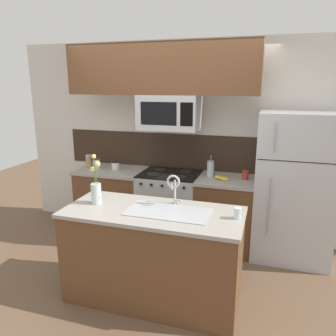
{
  "coord_description": "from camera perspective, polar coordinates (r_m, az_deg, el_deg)",
  "views": [
    {
      "loc": [
        1.19,
        -3.01,
        2.04
      ],
      "look_at": [
        0.17,
        0.27,
        1.16
      ],
      "focal_mm": 35.0,
      "sensor_mm": 36.0,
      "label": 1
    }
  ],
  "objects": [
    {
      "name": "stove_range",
      "position": [
        4.39,
        0.3,
        -6.73
      ],
      "size": [
        0.76,
        0.64,
        0.93
      ],
      "color": "#B7BABF",
      "rests_on": "ground"
    },
    {
      "name": "banana_bunch",
      "position": [
        4.04,
        9.3,
        -1.74
      ],
      "size": [
        0.19,
        0.13,
        0.08
      ],
      "color": "yellow",
      "rests_on": "back_counter_right"
    },
    {
      "name": "storage_jar_tall",
      "position": [
        4.67,
        -13.64,
        1.12
      ],
      "size": [
        0.08,
        0.08,
        0.18
      ],
      "color": "#997F5B",
      "rests_on": "back_counter_left"
    },
    {
      "name": "storage_jar_medium",
      "position": [
        4.63,
        -12.32,
        0.8
      ],
      "size": [
        0.1,
        0.1,
        0.14
      ],
      "color": "silver",
      "rests_on": "back_counter_left"
    },
    {
      "name": "ground_plane",
      "position": [
        3.83,
        -3.85,
        -17.86
      ],
      "size": [
        10.0,
        10.0,
        0.0
      ],
      "primitive_type": "plane",
      "color": "brown"
    },
    {
      "name": "refrigerator",
      "position": [
        4.12,
        21.03,
        -3.11
      ],
      "size": [
        0.87,
        0.74,
        1.75
      ],
      "color": "#B7BABF",
      "rests_on": "ground"
    },
    {
      "name": "flower_vase",
      "position": [
        3.26,
        -12.41,
        -3.96
      ],
      "size": [
        0.13,
        0.13,
        0.48
      ],
      "color": "silver",
      "rests_on": "island_counter"
    },
    {
      "name": "coffee_tin",
      "position": [
        4.11,
        13.3,
        -1.18
      ],
      "size": [
        0.08,
        0.08,
        0.11
      ],
      "primitive_type": "cylinder",
      "color": "#B22D23",
      "rests_on": "back_counter_right"
    },
    {
      "name": "splash_band",
      "position": [
        4.49,
        1.52,
        2.93
      ],
      "size": [
        3.24,
        0.01,
        0.48
      ],
      "primitive_type": "cube",
      "color": "#332319",
      "rests_on": "rear_partition"
    },
    {
      "name": "back_counter_left",
      "position": [
        4.68,
        -9.47,
        -5.62
      ],
      "size": [
        0.92,
        0.65,
        0.91
      ],
      "color": "brown",
      "rests_on": "ground"
    },
    {
      "name": "sink_faucet",
      "position": [
        3.12,
        1.01,
        -3.06
      ],
      "size": [
        0.14,
        0.14,
        0.31
      ],
      "color": "#B7BABF",
      "rests_on": "island_counter"
    },
    {
      "name": "microwave",
      "position": [
        4.08,
        0.23,
        9.66
      ],
      "size": [
        0.74,
        0.4,
        0.42
      ],
      "color": "#B7BABF"
    },
    {
      "name": "spare_glass",
      "position": [
        2.92,
        12.01,
        -7.71
      ],
      "size": [
        0.06,
        0.06,
        0.1
      ],
      "color": "silver",
      "rests_on": "island_counter"
    },
    {
      "name": "kitchen_sink",
      "position": [
        3.04,
        -0.05,
        -8.9
      ],
      "size": [
        0.76,
        0.39,
        0.16
      ],
      "color": "#ADAFB5",
      "rests_on": "island_counter"
    },
    {
      "name": "storage_jar_short",
      "position": [
        4.53,
        -9.14,
        0.44
      ],
      "size": [
        0.11,
        0.11,
        0.11
      ],
      "color": "silver",
      "rests_on": "back_counter_left"
    },
    {
      "name": "upper_cabinet_band",
      "position": [
        4.08,
        -1.25,
        16.84
      ],
      "size": [
        2.35,
        0.34,
        0.6
      ],
      "primitive_type": "cube",
      "color": "brown"
    },
    {
      "name": "island_counter",
      "position": [
        3.25,
        -2.56,
        -14.85
      ],
      "size": [
        1.66,
        0.73,
        0.91
      ],
      "color": "brown",
      "rests_on": "ground"
    },
    {
      "name": "back_counter_right",
      "position": [
        4.25,
        9.83,
        -7.75
      ],
      "size": [
        0.73,
        0.65,
        0.91
      ],
      "color": "brown",
      "rests_on": "ground"
    },
    {
      "name": "rear_partition",
      "position": [
        4.45,
        5.46,
        4.72
      ],
      "size": [
        5.2,
        0.1,
        2.6
      ],
      "primitive_type": "cube",
      "color": "silver",
      "rests_on": "ground"
    },
    {
      "name": "french_press",
      "position": [
        4.16,
        7.41,
        -0.11
      ],
      "size": [
        0.09,
        0.09,
        0.27
      ],
      "color": "silver",
      "rests_on": "back_counter_right"
    }
  ]
}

